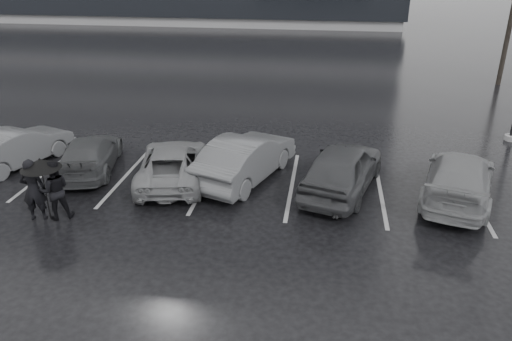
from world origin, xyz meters
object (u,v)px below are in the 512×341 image
object	(u,v)px
car_west_b	(172,163)
car_main	(343,168)
car_west_a	(245,158)
car_east	(459,178)
car_west_c	(90,154)
car_west_d	(18,147)
pedestrian_right	(55,190)
pedestrian_left	(33,190)

from	to	relation	value
car_west_b	car_main	bearing A→B (deg)	169.74
car_west_a	car_west_b	size ratio (longest dim) A/B	1.04
car_east	car_west_c	bearing A→B (deg)	14.13
car_west_c	car_west_d	bearing A→B (deg)	-15.27
car_west_a	car_west_d	xyz separation A→B (m)	(-8.09, 0.04, -0.09)
car_west_c	car_west_d	world-z (taller)	car_west_d
car_main	car_east	bearing A→B (deg)	-164.73
car_west_c	pedestrian_right	distance (m)	3.31
car_west_d	pedestrian_right	bearing A→B (deg)	153.76
car_east	car_west_d	bearing A→B (deg)	14.04
pedestrian_left	car_east	bearing A→B (deg)	-179.99
car_east	pedestrian_left	distance (m)	12.35
car_west_a	pedestrian_left	size ratio (longest dim) A/B	2.50
car_main	car_west_b	bearing A→B (deg)	17.00
car_west_a	car_west_c	xyz separation A→B (m)	(-5.37, -0.08, -0.16)
car_west_a	pedestrian_right	distance (m)	5.87
car_west_a	car_east	size ratio (longest dim) A/B	0.97
car_east	pedestrian_right	distance (m)	11.79
car_main	pedestrian_left	size ratio (longest dim) A/B	2.46
car_west_b	car_west_d	distance (m)	5.76
car_west_b	car_west_a	bearing A→B (deg)	-179.55
car_west_b	car_west_c	world-z (taller)	car_west_b
car_west_a	pedestrian_left	distance (m)	6.40
car_west_c	car_east	xyz separation A→B (m)	(11.97, -0.39, 0.09)
car_east	pedestrian_left	xyz separation A→B (m)	(-11.97, -3.03, 0.23)
car_west_c	car_main	bearing A→B (deg)	164.86
car_main	pedestrian_left	world-z (taller)	pedestrian_left
car_main	car_west_c	world-z (taller)	car_main
pedestrian_left	car_west_b	bearing A→B (deg)	-149.21
car_west_a	car_west_b	bearing A→B (deg)	31.08
car_west_c	car_west_b	bearing A→B (deg)	159.59
car_west_b	pedestrian_left	xyz separation A→B (m)	(-3.02, -3.02, 0.31)
car_west_b	car_east	distance (m)	8.95
car_west_c	pedestrian_right	xyz separation A→B (m)	(0.53, -3.26, 0.27)
car_west_d	pedestrian_right	world-z (taller)	pedestrian_right
car_main	car_west_d	world-z (taller)	car_main
car_west_b	car_west_c	bearing A→B (deg)	-18.46
car_west_c	car_west_d	xyz separation A→B (m)	(-2.72, 0.11, 0.07)
car_west_b	car_west_c	distance (m)	3.05
car_west_a	pedestrian_right	xyz separation A→B (m)	(-4.83, -3.34, 0.11)
car_main	pedestrian_right	world-z (taller)	pedestrian_right
car_west_c	pedestrian_left	size ratio (longest dim) A/B	2.24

